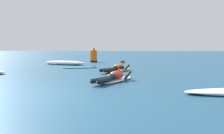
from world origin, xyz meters
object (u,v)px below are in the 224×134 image
(channel_marker_buoy, at_px, (94,56))
(surfer_near, at_px, (115,77))
(surfer_far, at_px, (117,68))
(drifting_surfboard, at_px, (80,67))

(channel_marker_buoy, bearing_deg, surfer_near, -77.59)
(surfer_near, xyz_separation_m, surfer_far, (-0.13, 3.42, -0.00))
(drifting_surfboard, height_order, channel_marker_buoy, channel_marker_buoy)
(surfer_far, distance_m, channel_marker_buoy, 7.44)
(surfer_near, height_order, drifting_surfboard, surfer_near)
(surfer_near, xyz_separation_m, channel_marker_buoy, (-2.31, 10.52, 0.31))
(channel_marker_buoy, bearing_deg, drifting_surfboard, -88.82)
(surfer_near, height_order, channel_marker_buoy, channel_marker_buoy)
(drifting_surfboard, bearing_deg, surfer_far, -39.47)
(drifting_surfboard, bearing_deg, channel_marker_buoy, 91.18)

